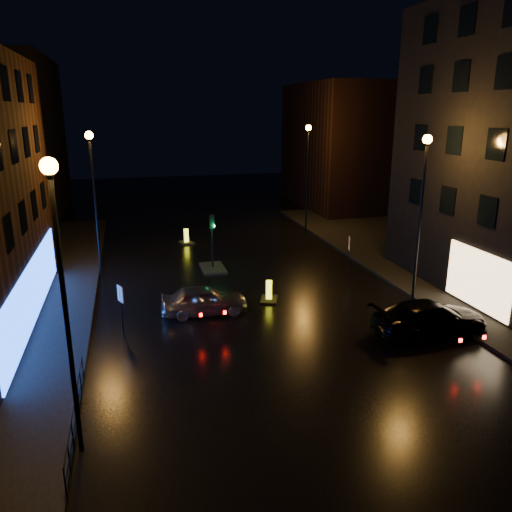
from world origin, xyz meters
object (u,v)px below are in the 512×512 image
object	(u,v)px
dark_sedan	(430,318)
road_sign_right	(349,246)
traffic_signal	(213,261)
bollard_far	(186,240)
bollard_near	(269,296)
silver_hatchback	(204,300)
road_sign_left	(121,298)

from	to	relation	value
dark_sedan	road_sign_right	size ratio (longest dim) A/B	2.29
traffic_signal	bollard_far	bearing A→B (deg)	97.19
bollard_near	traffic_signal	bearing A→B (deg)	127.98
bollard_near	road_sign_right	world-z (taller)	road_sign_right
traffic_signal	dark_sedan	size ratio (longest dim) A/B	0.66
silver_hatchback	bollard_far	bearing A→B (deg)	-1.40
silver_hatchback	road_sign_left	bearing A→B (deg)	110.13
silver_hatchback	dark_sedan	size ratio (longest dim) A/B	0.79
silver_hatchback	traffic_signal	bearing A→B (deg)	-11.17
dark_sedan	bollard_far	size ratio (longest dim) A/B	3.70
silver_hatchback	bollard_near	xyz separation A→B (m)	(3.48, 0.87, -0.46)
bollard_far	bollard_near	bearing A→B (deg)	-91.60
traffic_signal	silver_hatchback	size ratio (longest dim) A/B	0.84
dark_sedan	road_sign_right	xyz separation A→B (m)	(0.12, 8.71, 0.95)
traffic_signal	bollard_near	world-z (taller)	traffic_signal
silver_hatchback	bollard_far	size ratio (longest dim) A/B	2.92
bollard_near	road_sign_right	bearing A→B (deg)	48.38
bollard_near	road_sign_right	distance (m)	6.72
bollard_near	bollard_far	distance (m)	12.91
traffic_signal	road_sign_right	distance (m)	8.32
dark_sedan	bollard_far	distance (m)	20.10
bollard_far	road_sign_left	distance (m)	15.51
road_sign_left	road_sign_right	distance (m)	14.10
silver_hatchback	dark_sedan	xyz separation A→B (m)	(9.16, -4.77, 0.06)
bollard_near	bollard_far	size ratio (longest dim) A/B	1.03
road_sign_right	road_sign_left	bearing A→B (deg)	42.88
road_sign_left	road_sign_right	size ratio (longest dim) A/B	0.97
traffic_signal	road_sign_left	world-z (taller)	traffic_signal
bollard_near	road_sign_left	size ratio (longest dim) A/B	0.66
road_sign_right	traffic_signal	bearing A→B (deg)	0.32
traffic_signal	silver_hatchback	world-z (taller)	traffic_signal
silver_hatchback	road_sign_right	bearing A→B (deg)	-65.19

